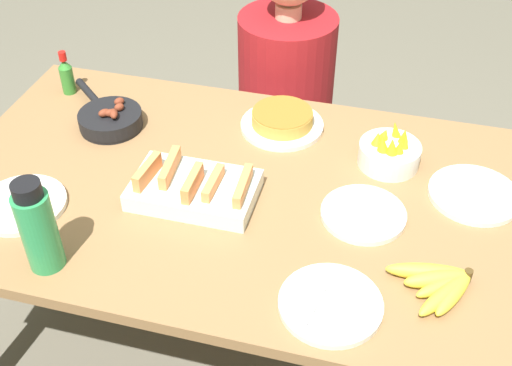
# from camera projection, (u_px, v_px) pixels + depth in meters

# --- Properties ---
(ground_plane) EXTENTS (14.00, 14.00, 0.00)m
(ground_plane) POSITION_uv_depth(u_px,v_px,m) (256.00, 348.00, 2.20)
(ground_plane) COLOR #666051
(dining_table) EXTENTS (1.75, 0.97, 0.71)m
(dining_table) POSITION_uv_depth(u_px,v_px,m) (256.00, 214.00, 1.80)
(dining_table) COLOR olive
(dining_table) RESTS_ON ground_plane
(banana_bunch) EXTENTS (0.21, 0.18, 0.04)m
(banana_bunch) POSITION_uv_depth(u_px,v_px,m) (440.00, 283.00, 1.47)
(banana_bunch) COLOR yellow
(banana_bunch) RESTS_ON dining_table
(melon_tray) EXTENTS (0.33, 0.21, 0.10)m
(melon_tray) POSITION_uv_depth(u_px,v_px,m) (194.00, 188.00, 1.71)
(melon_tray) COLOR silver
(melon_tray) RESTS_ON dining_table
(skillet) EXTENTS (0.29, 0.27, 0.08)m
(skillet) POSITION_uv_depth(u_px,v_px,m) (110.00, 118.00, 1.97)
(skillet) COLOR black
(skillet) RESTS_ON dining_table
(frittata_plate_center) EXTENTS (0.25, 0.25, 0.06)m
(frittata_plate_center) POSITION_uv_depth(u_px,v_px,m) (282.00, 121.00, 1.96)
(frittata_plate_center) COLOR silver
(frittata_plate_center) RESTS_ON dining_table
(empty_plate_near_front) EXTENTS (0.24, 0.24, 0.02)m
(empty_plate_near_front) POSITION_uv_depth(u_px,v_px,m) (330.00, 304.00, 1.44)
(empty_plate_near_front) COLOR silver
(empty_plate_near_front) RESTS_ON dining_table
(empty_plate_far_left) EXTENTS (0.24, 0.24, 0.02)m
(empty_plate_far_left) POSITION_uv_depth(u_px,v_px,m) (474.00, 194.00, 1.73)
(empty_plate_far_left) COLOR silver
(empty_plate_far_left) RESTS_ON dining_table
(empty_plate_far_right) EXTENTS (0.24, 0.24, 0.02)m
(empty_plate_far_right) POSITION_uv_depth(u_px,v_px,m) (22.00, 204.00, 1.69)
(empty_plate_far_right) COLOR silver
(empty_plate_far_right) RESTS_ON dining_table
(empty_plate_mid_edge) EXTENTS (0.22, 0.22, 0.02)m
(empty_plate_mid_edge) POSITION_uv_depth(u_px,v_px,m) (363.00, 214.00, 1.67)
(empty_plate_mid_edge) COLOR silver
(empty_plate_mid_edge) RESTS_ON dining_table
(fruit_bowl_mango) EXTENTS (0.17, 0.17, 0.12)m
(fruit_bowl_mango) POSITION_uv_depth(u_px,v_px,m) (389.00, 152.00, 1.81)
(fruit_bowl_mango) COLOR silver
(fruit_bowl_mango) RESTS_ON dining_table
(water_bottle) EXTENTS (0.08, 0.08, 0.25)m
(water_bottle) POSITION_uv_depth(u_px,v_px,m) (38.00, 228.00, 1.47)
(water_bottle) COLOR #2D9351
(water_bottle) RESTS_ON dining_table
(hot_sauce_bottle) EXTENTS (0.04, 0.04, 0.15)m
(hot_sauce_bottle) POSITION_uv_depth(u_px,v_px,m) (67.00, 75.00, 2.10)
(hot_sauce_bottle) COLOR #337F2D
(hot_sauce_bottle) RESTS_ON dining_table
(person_figure) EXTENTS (0.39, 0.39, 1.12)m
(person_figure) POSITION_uv_depth(u_px,v_px,m) (285.00, 116.00, 2.48)
(person_figure) COLOR black
(person_figure) RESTS_ON ground_plane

